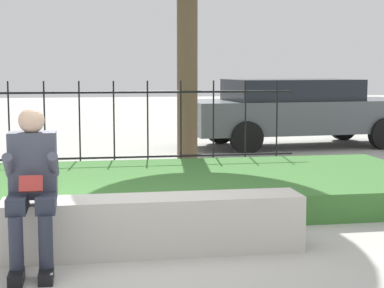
% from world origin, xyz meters
% --- Properties ---
extents(ground_plane, '(60.00, 60.00, 0.00)m').
position_xyz_m(ground_plane, '(0.00, 0.00, 0.00)').
color(ground_plane, '#B2AFA8').
extents(stone_bench, '(2.60, 0.45, 0.50)m').
position_xyz_m(stone_bench, '(0.39, 0.00, 0.22)').
color(stone_bench, beige).
rests_on(stone_bench, ground_plane).
extents(person_seated_reader, '(0.42, 0.73, 1.30)m').
position_xyz_m(person_seated_reader, '(-0.62, -0.26, 0.72)').
color(person_seated_reader, black).
rests_on(person_seated_reader, ground_plane).
extents(grass_berm, '(8.01, 2.88, 0.31)m').
position_xyz_m(grass_berm, '(0.00, 2.14, 0.16)').
color(grass_berm, '#3D7533').
rests_on(grass_berm, ground_plane).
extents(iron_fence, '(6.01, 0.03, 1.42)m').
position_xyz_m(iron_fence, '(0.00, 4.05, 0.74)').
color(iron_fence, black).
rests_on(iron_fence, ground_plane).
extents(car_parked_right, '(4.78, 2.20, 1.38)m').
position_xyz_m(car_parked_right, '(4.15, 7.12, 0.74)').
color(car_parked_right, '#4C5156').
rests_on(car_parked_right, ground_plane).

